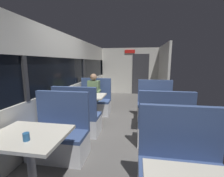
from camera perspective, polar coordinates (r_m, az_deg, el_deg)
ground_plane at (r=3.97m, az=3.21°, el=-14.02°), size 3.30×9.20×0.02m
carriage_window_panel_left at (r=4.07m, az=-17.41°, el=2.54°), size 0.09×8.48×2.30m
carriage_end_bulkhead at (r=7.82m, az=7.02°, el=6.41°), size 2.90×0.11×2.30m
carriage_aisle_panel_right at (r=6.71m, az=18.60°, el=5.53°), size 0.08×2.40×2.30m
dining_table_near_window at (r=2.20m, az=-28.65°, el=-17.16°), size 0.90×0.70×0.74m
bench_near_window_facing_entry at (r=2.85m, az=-19.13°, el=-17.08°), size 0.95×0.50×1.10m
dining_table_mid_window at (r=4.07m, az=-9.14°, el=-3.84°), size 0.90×0.70×0.74m
bench_mid_window_facing_end at (r=3.54m, az=-12.63°, el=-11.37°), size 0.95×0.50×1.10m
bench_mid_window_facing_entry at (r=4.80m, az=-6.40°, el=-5.53°), size 0.95×0.50×1.10m
bench_front_aisle_facing_entry at (r=2.12m, az=24.49°, el=-27.77°), size 0.95×0.50×1.10m
dining_table_rear_aisle at (r=3.71m, az=17.14°, el=-5.50°), size 0.90×0.70×0.74m
bench_rear_aisle_facing_end at (r=3.16m, az=18.58°, el=-14.28°), size 0.95×0.50×1.10m
bench_rear_aisle_facing_entry at (r=4.46m, az=15.74°, el=-7.01°), size 0.95×0.50×1.10m
seated_passenger at (r=4.68m, az=-6.69°, el=-3.29°), size 0.47×0.55×1.26m
coffee_cup_primary at (r=1.99m, az=-29.52°, el=-15.50°), size 0.07×0.07×0.09m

